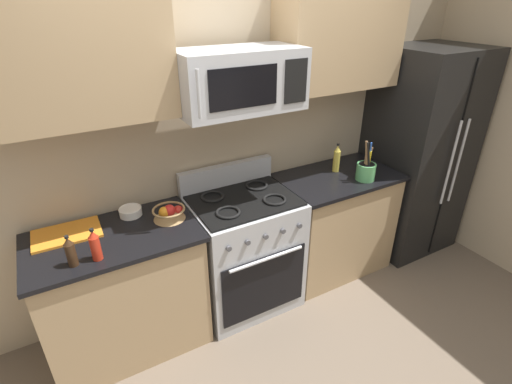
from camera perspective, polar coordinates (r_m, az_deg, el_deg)
ground_plane at (r=2.88m, az=5.51°, el=-23.63°), size 16.00×16.00×0.00m
wall_back at (r=2.91m, az=-5.49°, el=8.59°), size 8.00×0.10×2.60m
counter_left at (r=2.80m, az=-18.96°, el=-13.90°), size 1.04×0.61×0.91m
range_oven at (r=2.99m, az=-1.77°, el=-8.65°), size 0.76×0.66×1.09m
counter_right at (r=3.42m, az=11.44°, el=-4.46°), size 0.98×0.61×0.91m
refrigerator at (r=3.82m, az=22.82°, el=5.28°), size 0.79×0.73×1.86m
microwave at (r=2.48m, az=-2.51°, el=16.27°), size 0.80×0.44×0.38m
upper_cabinets_left at (r=2.33m, az=-25.84°, el=18.04°), size 1.03×0.34×0.74m
upper_cabinets_right at (r=3.05m, az=12.31°, el=21.72°), size 0.97×0.34×0.74m
utensil_crock at (r=3.16m, az=16.01°, el=3.12°), size 0.15×0.15×0.33m
fruit_basket at (r=2.58m, az=-12.83°, el=-3.01°), size 0.22×0.22×0.10m
apple_loose at (r=2.62m, az=-11.48°, el=-2.71°), size 0.07×0.07×0.07m
cutting_board at (r=2.65m, az=-26.29°, el=-5.58°), size 0.40×0.27×0.02m
bottle_soy at (r=2.32m, az=-25.83°, el=-8.03°), size 0.05×0.05×0.19m
bottle_oil at (r=3.24m, az=11.89°, el=4.86°), size 0.06×0.06×0.24m
bottle_hot_sauce at (r=2.31m, az=-22.78°, el=-7.34°), size 0.06×0.06×0.20m
prep_bowl at (r=2.70m, az=-18.14°, el=-2.75°), size 0.15×0.15×0.06m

